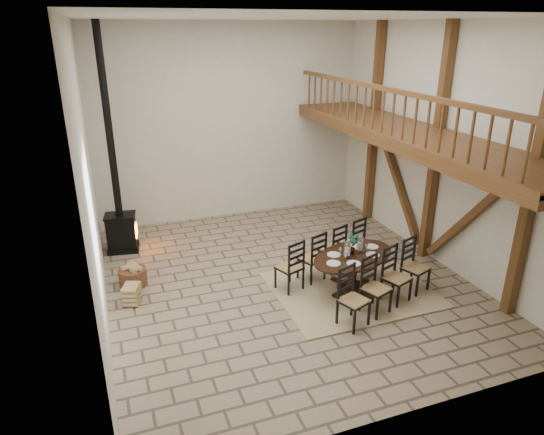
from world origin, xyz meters
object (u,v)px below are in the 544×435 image
object	(u,v)px
log_stack	(132,294)
log_basket	(133,276)
wood_stove	(118,205)
dining_table	(352,272)

from	to	relation	value
log_stack	log_basket	bearing A→B (deg)	83.77
wood_stove	log_basket	distance (m)	1.99
log_basket	log_stack	size ratio (longest dim) A/B	1.20
dining_table	log_stack	world-z (taller)	dining_table
wood_stove	log_stack	world-z (taller)	wood_stove
wood_stove	log_basket	size ratio (longest dim) A/B	9.06
dining_table	log_basket	size ratio (longest dim) A/B	5.19
dining_table	wood_stove	xyz separation A→B (m)	(-4.10, 3.42, 0.73)
wood_stove	log_stack	bearing A→B (deg)	-81.97
log_stack	dining_table	bearing A→B (deg)	-13.17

